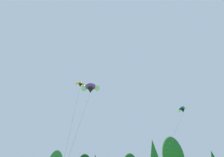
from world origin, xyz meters
The scene contains 4 objects.
treeline_tree_g centered at (2.71, 52.54, 7.99)m, with size 5.36×5.36×13.19m.
parafoil_kite_high_purple centered at (-6.96, 26.88, 17.39)m, with size 5.90×10.46×16.78m.
parafoil_kite_mid_blue_white centered at (7.88, 38.48, 14.78)m, with size 6.15×15.37×13.78m.
parafoil_kite_far_orange centered at (-10.66, 28.26, 20.05)m, with size 8.78×11.64×18.96m.
Camera 1 is at (7.93, 5.58, 2.07)m, focal length 25.05 mm.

